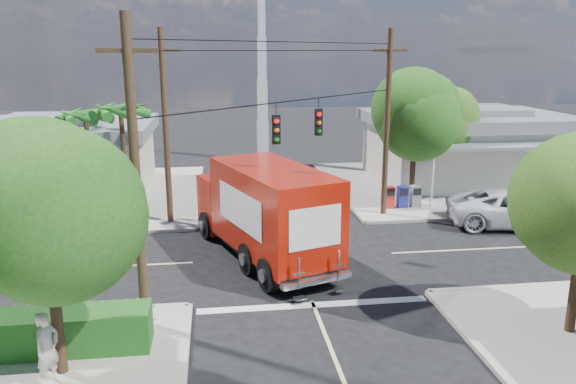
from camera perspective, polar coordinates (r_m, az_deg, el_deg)
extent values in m
plane|color=black|center=(22.45, 0.67, -6.70)|extent=(120.00, 120.00, 0.00)
cube|color=gray|center=(35.60, 15.86, 0.77)|extent=(14.00, 14.00, 0.14)
cube|color=#AAA597|center=(33.47, 4.78, 0.43)|extent=(0.25, 14.00, 0.14)
cube|color=#AAA597|center=(29.53, 21.15, -2.38)|extent=(14.00, 0.25, 0.14)
cube|color=gray|center=(33.70, -21.01, -0.39)|extent=(14.00, 14.00, 0.14)
cube|color=#AAA597|center=(32.75, -9.03, -0.01)|extent=(0.25, 14.00, 0.14)
cube|color=#AAA597|center=(27.20, -24.30, -4.07)|extent=(14.00, 0.25, 0.14)
cube|color=beige|center=(31.92, -1.88, -0.33)|extent=(0.12, 12.00, 0.01)
cube|color=beige|center=(25.76, 23.36, -5.11)|extent=(12.00, 0.12, 0.01)
cube|color=beige|center=(23.32, -24.66, -7.23)|extent=(12.00, 0.12, 0.01)
cube|color=silver|center=(18.54, 2.59, -11.39)|extent=(7.50, 0.40, 0.01)
cube|color=beige|center=(36.76, 17.60, 3.87)|extent=(11.00, 8.00, 3.40)
cube|color=gray|center=(36.47, 17.84, 7.04)|extent=(11.80, 8.80, 0.70)
cube|color=gray|center=(36.42, 17.90, 7.82)|extent=(6.05, 4.40, 0.50)
cube|color=gray|center=(32.26, 21.38, 4.36)|extent=(9.90, 1.80, 0.15)
cylinder|color=silver|center=(29.94, 14.45, 1.37)|extent=(0.12, 0.12, 2.90)
cube|color=beige|center=(35.02, -22.29, 2.82)|extent=(10.00, 8.00, 3.20)
cube|color=gray|center=(34.72, -22.60, 5.97)|extent=(10.80, 8.80, 0.70)
cube|color=gray|center=(34.66, -22.67, 6.79)|extent=(5.50, 4.40, 0.50)
cube|color=gray|center=(30.20, -24.76, 3.03)|extent=(9.00, 1.80, 0.15)
cylinder|color=silver|center=(28.75, -17.32, 0.44)|extent=(0.12, 0.12, 2.70)
cube|color=silver|center=(41.42, -2.58, 5.15)|extent=(0.80, 0.80, 3.00)
cube|color=silver|center=(41.06, -2.62, 9.29)|extent=(0.70, 0.70, 3.00)
cube|color=silver|center=(40.91, -2.67, 13.47)|extent=(0.60, 0.60, 3.00)
cube|color=silver|center=(40.98, -2.72, 17.67)|extent=(0.50, 0.50, 3.00)
cylinder|color=#422D1C|center=(15.10, -22.58, -10.43)|extent=(0.28, 0.28, 3.71)
sphere|color=#1E4A14|center=(14.33, -23.45, -1.93)|extent=(3.71, 3.71, 3.71)
sphere|color=#1E4A14|center=(14.57, -24.84, -0.88)|extent=(3.02, 3.02, 3.02)
sphere|color=#1E4A14|center=(13.99, -22.35, -2.70)|extent=(3.25, 3.25, 3.25)
cylinder|color=#422D1C|center=(29.95, 12.57, 2.65)|extent=(0.28, 0.28, 4.10)
sphere|color=#1E4A14|center=(29.56, 12.84, 7.52)|extent=(4.10, 4.10, 4.10)
sphere|color=#1E4A14|center=(29.59, 12.00, 8.07)|extent=(3.33, 3.33, 3.33)
sphere|color=#1E4A14|center=(29.42, 13.67, 7.19)|extent=(3.58, 3.58, 3.58)
cylinder|color=#422D1C|center=(32.96, 15.51, 3.06)|extent=(0.28, 0.28, 3.58)
sphere|color=#285616|center=(32.62, 15.77, 6.92)|extent=(3.58, 3.58, 3.58)
sphere|color=#285616|center=(32.62, 15.01, 7.36)|extent=(2.91, 2.91, 2.91)
sphere|color=#285616|center=(32.50, 16.54, 6.64)|extent=(3.14, 3.14, 3.14)
sphere|color=#285616|center=(17.19, 26.68, 0.01)|extent=(2.81, 2.81, 2.81)
cylinder|color=#422D1C|center=(29.11, -16.29, 3.00)|extent=(0.24, 0.24, 5.00)
cone|color=#226B1F|center=(28.62, -14.85, 8.18)|extent=(0.50, 2.06, 0.98)
cone|color=#226B1F|center=(29.36, -15.35, 8.29)|extent=(1.92, 1.68, 0.98)
cone|color=#226B1F|center=(29.64, -16.78, 8.25)|extent=(2.12, 0.95, 0.98)
cone|color=#226B1F|center=(29.27, -18.11, 8.08)|extent=(1.34, 2.07, 0.98)
cone|color=#226B1F|center=(28.50, -18.39, 7.91)|extent=(1.34, 2.07, 0.98)
cone|color=#226B1F|center=(27.92, -17.33, 7.87)|extent=(2.12, 0.95, 0.98)
cone|color=#226B1F|center=(27.97, -15.72, 8.00)|extent=(1.92, 1.68, 0.98)
cylinder|color=#422D1C|center=(30.96, -19.52, 3.02)|extent=(0.24, 0.24, 4.60)
cone|color=#226B1F|center=(30.44, -18.23, 7.52)|extent=(0.50, 2.06, 0.98)
cone|color=#226B1F|center=(31.19, -18.61, 7.64)|extent=(1.92, 1.68, 0.98)
cone|color=#226B1F|center=(31.52, -19.92, 7.59)|extent=(2.12, 0.95, 0.98)
cone|color=#226B1F|center=(31.18, -21.21, 7.42)|extent=(1.34, 2.07, 0.98)
cone|color=#226B1F|center=(30.43, -21.55, 7.24)|extent=(1.34, 2.07, 0.98)
cone|color=#226B1F|center=(29.81, -20.62, 7.20)|extent=(2.12, 0.95, 0.98)
cone|color=#226B1F|center=(29.82, -19.11, 7.33)|extent=(1.92, 1.68, 0.98)
cylinder|color=#473321|center=(16.10, -15.18, 1.11)|extent=(0.28, 0.28, 9.00)
cube|color=#473321|center=(15.71, -16.03, 13.64)|extent=(1.60, 0.12, 0.12)
cylinder|color=#473321|center=(27.44, 10.01, 6.64)|extent=(0.28, 0.28, 9.00)
cube|color=#473321|center=(27.22, 10.33, 13.96)|extent=(1.60, 0.12, 0.12)
cylinder|color=#473321|center=(26.28, -12.32, 6.21)|extent=(0.28, 0.28, 9.00)
cube|color=#473321|center=(26.05, -12.73, 13.85)|extent=(1.60, 0.12, 0.12)
cylinder|color=black|center=(21.05, 0.72, 9.27)|extent=(10.43, 10.43, 0.04)
cube|color=black|center=(20.26, -1.22, 6.37)|extent=(0.30, 0.24, 1.05)
sphere|color=red|center=(20.08, -1.18, 7.25)|extent=(0.20, 0.20, 0.20)
cube|color=black|center=(22.41, 3.11, 7.11)|extent=(0.30, 0.24, 1.05)
sphere|color=red|center=(22.23, 3.19, 7.91)|extent=(0.20, 0.20, 0.20)
cube|color=silver|center=(17.59, -23.10, -12.33)|extent=(5.94, 0.05, 0.08)
cube|color=silver|center=(17.42, -23.23, -11.15)|extent=(5.94, 0.05, 0.08)
cube|color=silver|center=(16.97, -13.82, -11.98)|extent=(0.09, 0.06, 1.00)
cube|color=#144B17|center=(16.87, -24.55, -12.89)|extent=(6.20, 1.20, 1.10)
cube|color=red|center=(29.28, 10.23, -0.50)|extent=(0.50, 0.50, 1.10)
cube|color=navy|center=(29.50, 11.53, -0.45)|extent=(0.50, 0.50, 1.10)
cube|color=slate|center=(29.73, 12.80, -0.41)|extent=(0.50, 0.50, 1.10)
cube|color=black|center=(22.43, -2.56, -5.11)|extent=(5.19, 8.79, 0.27)
cube|color=#A71608|center=(25.08, -5.74, -1.00)|extent=(3.07, 2.61, 2.38)
cube|color=black|center=(25.66, -6.39, 0.33)|extent=(2.23, 1.02, 1.03)
cube|color=silver|center=(26.16, -6.49, -2.11)|extent=(2.39, 0.96, 0.38)
cube|color=#A71608|center=(21.09, -1.50, -1.73)|extent=(4.67, 6.82, 3.14)
cube|color=white|center=(21.66, 1.77, -0.86)|extent=(1.33, 3.68, 1.41)
cube|color=white|center=(20.51, -4.97, -1.77)|extent=(1.33, 3.68, 1.41)
cube|color=white|center=(18.37, 2.79, -3.65)|extent=(1.84, 0.68, 1.41)
cube|color=silver|center=(18.88, 2.94, -8.93)|extent=(2.54, 1.13, 0.19)
cube|color=silver|center=(18.26, 1.10, -8.28)|extent=(0.48, 0.23, 1.08)
cube|color=silver|center=(18.97, 5.17, -7.44)|extent=(0.48, 0.23, 1.08)
cylinder|color=black|center=(24.77, -8.24, -3.36)|extent=(0.73, 1.24, 1.19)
cylinder|color=black|center=(25.64, -2.97, -2.63)|extent=(0.73, 1.24, 1.19)
cylinder|color=black|center=(19.28, -2.02, -8.42)|extent=(0.73, 1.24, 1.19)
cylinder|color=black|center=(20.38, 4.38, -7.17)|extent=(0.73, 1.24, 1.19)
imported|color=silver|center=(28.19, 22.08, -1.57)|extent=(6.59, 4.05, 1.70)
imported|color=beige|center=(15.05, -23.26, -14.46)|extent=(0.73, 0.82, 1.88)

